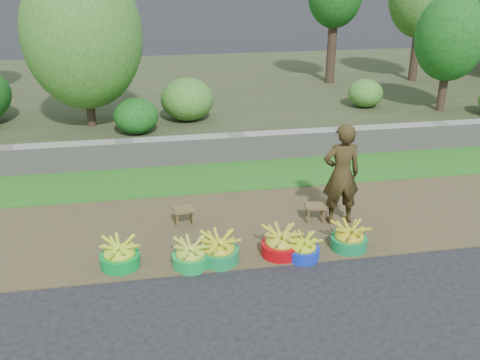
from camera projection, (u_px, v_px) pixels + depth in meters
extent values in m
plane|color=black|center=(288.00, 265.00, 7.23)|extent=(120.00, 120.00, 0.00)
cube|color=#4D4128|center=(268.00, 223.00, 8.36)|extent=(80.00, 2.50, 0.02)
cube|color=#286D1C|center=(244.00, 175.00, 10.18)|extent=(80.00, 1.50, 0.04)
cube|color=gray|center=(237.00, 148.00, 10.85)|extent=(80.00, 0.35, 0.55)
cube|color=#363D23|center=(208.00, 93.00, 15.30)|extent=(80.00, 10.00, 0.50)
cylinder|color=#35261B|center=(332.00, 47.00, 15.03)|extent=(0.26, 0.26, 1.99)
cylinder|color=#35261B|center=(443.00, 85.00, 12.39)|extent=(0.19, 0.19, 1.22)
ellipsoid|color=#175717|center=(450.00, 37.00, 11.97)|extent=(1.56, 1.56, 1.95)
cylinder|color=#35261B|center=(89.00, 99.00, 11.27)|extent=(0.19, 0.19, 1.18)
ellipsoid|color=#3F7A28|center=(82.00, 35.00, 10.76)|extent=(2.41, 2.41, 3.01)
cylinder|color=#35261B|center=(416.00, 49.00, 15.35)|extent=(0.24, 0.24, 1.81)
ellipsoid|color=#175717|center=(136.00, 116.00, 10.87)|extent=(0.90, 0.90, 0.72)
ellipsoid|color=#3F7A28|center=(187.00, 99.00, 11.72)|extent=(1.16, 1.16, 0.93)
ellipsoid|color=#3F7A28|center=(365.00, 93.00, 12.80)|extent=(0.83, 0.83, 0.67)
cylinder|color=#048D32|center=(120.00, 261.00, 7.17)|extent=(0.53, 0.53, 0.19)
ellipsoid|color=#B1D623|center=(119.00, 251.00, 7.11)|extent=(0.47, 0.47, 0.31)
cylinder|color=#109D40|center=(191.00, 260.00, 7.18)|extent=(0.50, 0.50, 0.18)
ellipsoid|color=#ABC335|center=(190.00, 251.00, 7.13)|extent=(0.44, 0.44, 0.29)
cylinder|color=#148241|center=(219.00, 255.00, 7.29)|extent=(0.55, 0.55, 0.20)
ellipsoid|color=gold|center=(219.00, 246.00, 7.23)|extent=(0.48, 0.48, 0.31)
cylinder|color=#AB070D|center=(280.00, 249.00, 7.44)|extent=(0.55, 0.55, 0.20)
ellipsoid|color=gold|center=(281.00, 239.00, 7.39)|extent=(0.48, 0.48, 0.31)
cylinder|color=#132DBE|center=(303.00, 253.00, 7.38)|extent=(0.46, 0.46, 0.16)
ellipsoid|color=#B9D31A|center=(303.00, 245.00, 7.33)|extent=(0.40, 0.40, 0.26)
cylinder|color=#0F7C41|center=(349.00, 243.00, 7.61)|extent=(0.52, 0.52, 0.19)
ellipsoid|color=gold|center=(349.00, 234.00, 7.55)|extent=(0.46, 0.46, 0.30)
cube|color=brown|center=(184.00, 210.00, 8.18)|extent=(0.35, 0.28, 0.04)
cylinder|color=brown|center=(177.00, 221.00, 8.13)|extent=(0.03, 0.03, 0.24)
cylinder|color=brown|center=(193.00, 219.00, 8.19)|extent=(0.03, 0.03, 0.24)
cylinder|color=brown|center=(175.00, 216.00, 8.28)|extent=(0.03, 0.03, 0.24)
cylinder|color=brown|center=(191.00, 214.00, 8.34)|extent=(0.03, 0.03, 0.24)
cube|color=brown|center=(316.00, 206.00, 8.29)|extent=(0.35, 0.28, 0.04)
cylinder|color=brown|center=(308.00, 217.00, 8.26)|extent=(0.03, 0.03, 0.25)
cylinder|color=brown|center=(324.00, 216.00, 8.28)|extent=(0.03, 0.03, 0.25)
cylinder|color=brown|center=(306.00, 212.00, 8.42)|extent=(0.03, 0.03, 0.25)
cylinder|color=brown|center=(322.00, 212.00, 8.43)|extent=(0.03, 0.03, 0.25)
imported|color=black|center=(341.00, 174.00, 8.09)|extent=(0.59, 0.40, 1.59)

